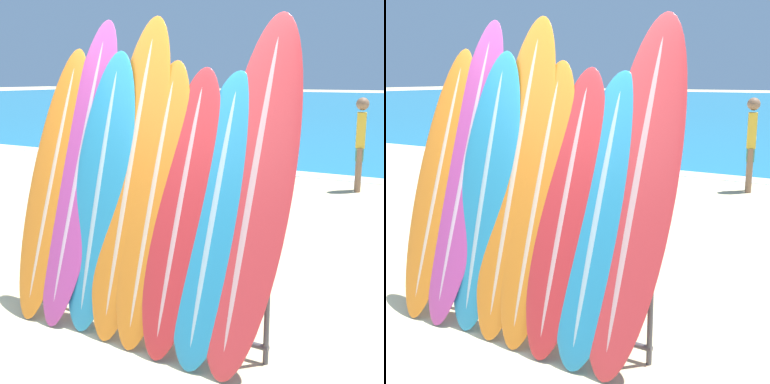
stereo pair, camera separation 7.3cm
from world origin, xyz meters
TOP-DOWN VIEW (x-y plane):
  - ground_plane at (0.00, 0.00)m, footprint 160.00×160.00m
  - surfboard_rack at (0.19, 0.62)m, footprint 2.17×0.04m
  - surfboard_slot_0 at (-0.73, 0.65)m, footprint 0.51×0.84m
  - surfboard_slot_1 at (-0.46, 0.69)m, footprint 0.51×0.93m
  - surfboard_slot_2 at (-0.20, 0.63)m, footprint 0.55×0.70m
  - surfboard_slot_3 at (0.06, 0.69)m, footprint 0.55×0.87m
  - surfboard_slot_4 at (0.31, 0.63)m, footprint 0.50×0.80m
  - surfboard_slot_5 at (0.57, 0.62)m, footprint 0.51×0.83m
  - surfboard_slot_6 at (0.84, 0.62)m, footprint 0.54×0.84m
  - surfboard_slot_7 at (1.09, 0.70)m, footprint 0.58×1.00m
  - person_near_water at (-0.39, 3.06)m, footprint 0.25×0.30m
  - person_far_left at (0.42, 6.88)m, footprint 0.22×0.27m
  - person_far_right at (-1.66, 5.59)m, footprint 0.27×0.21m

SIDE VIEW (x-z plane):
  - ground_plane at x=0.00m, z-range 0.00..0.00m
  - surfboard_rack at x=0.19m, z-range 0.04..0.99m
  - person_far_right at x=-1.66m, z-range 0.07..1.66m
  - person_far_left at x=0.42m, z-range 0.08..1.72m
  - person_near_water at x=-0.39m, z-range 0.08..1.82m
  - surfboard_slot_6 at x=0.84m, z-range 0.00..2.05m
  - surfboard_slot_5 at x=0.57m, z-range 0.00..2.08m
  - surfboard_slot_4 at x=0.31m, z-range 0.00..2.13m
  - surfboard_slot_2 at x=-0.20m, z-range 0.00..2.21m
  - surfboard_slot_0 at x=-0.73m, z-range 0.00..2.24m
  - surfboard_slot_7 at x=1.09m, z-range 0.00..2.46m
  - surfboard_slot_3 at x=0.06m, z-range 0.00..2.47m
  - surfboard_slot_1 at x=-0.46m, z-range 0.00..2.48m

